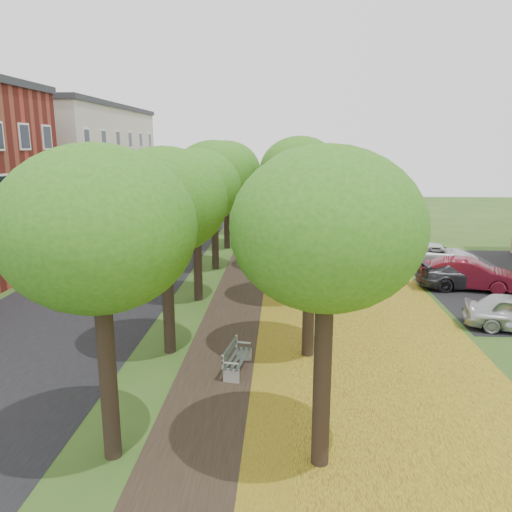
# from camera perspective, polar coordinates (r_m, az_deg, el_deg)

# --- Properties ---
(ground) EXTENTS (120.00, 120.00, 0.00)m
(ground) POSITION_cam_1_polar(r_m,az_deg,el_deg) (12.52, -5.64, -22.06)
(ground) COLOR #2D4C19
(ground) RESTS_ON ground
(street_asphalt) EXTENTS (8.00, 70.00, 0.01)m
(street_asphalt) POSITION_cam_1_polar(r_m,az_deg,el_deg) (27.72, -16.40, -2.73)
(street_asphalt) COLOR black
(street_asphalt) RESTS_ON ground
(footpath) EXTENTS (3.20, 70.00, 0.01)m
(footpath) POSITION_cam_1_polar(r_m,az_deg,el_deg) (26.20, -0.72, -3.09)
(footpath) COLOR black
(footpath) RESTS_ON ground
(leaf_verge) EXTENTS (7.50, 70.00, 0.01)m
(leaf_verge) POSITION_cam_1_polar(r_m,az_deg,el_deg) (26.35, 10.21, -3.20)
(leaf_verge) COLOR gold
(leaf_verge) RESTS_ON ground
(parking_lot) EXTENTS (9.00, 16.00, 0.01)m
(parking_lot) POSITION_cam_1_polar(r_m,az_deg,el_deg) (29.57, 26.56, -2.62)
(parking_lot) COLOR black
(parking_lot) RESTS_ON ground
(tree_row_west) EXTENTS (4.28, 34.28, 7.10)m
(tree_row_west) POSITION_cam_1_polar(r_m,az_deg,el_deg) (25.53, -5.74, 8.41)
(tree_row_west) COLOR black
(tree_row_west) RESTS_ON ground
(tree_row_east) EXTENTS (4.28, 34.28, 7.10)m
(tree_row_east) POSITION_cam_1_polar(r_m,az_deg,el_deg) (25.24, 5.21, 8.37)
(tree_row_east) COLOR black
(tree_row_east) RESTS_ON ground
(building_cream) EXTENTS (10.30, 20.30, 10.40)m
(building_cream) POSITION_cam_1_polar(r_m,az_deg,el_deg) (47.07, -20.60, 9.56)
(building_cream) COLOR beige
(building_cream) RESTS_ON ground
(bench) EXTENTS (0.81, 1.87, 0.85)m
(bench) POSITION_cam_1_polar(r_m,az_deg,el_deg) (16.27, -2.29, -11.56)
(bench) COLOR #29332D
(bench) RESTS_ON ground
(car_red) EXTENTS (4.90, 2.83, 1.53)m
(car_red) POSITION_cam_1_polar(r_m,az_deg,el_deg) (27.13, 23.08, -1.91)
(car_red) COLOR maroon
(car_red) RESTS_ON ground
(car_grey) EXTENTS (5.05, 2.38, 1.43)m
(car_grey) POSITION_cam_1_polar(r_m,az_deg,el_deg) (27.32, 22.93, -1.91)
(car_grey) COLOR #2D2D32
(car_grey) RESTS_ON ground
(car_white) EXTENTS (4.75, 2.41, 1.29)m
(car_white) POSITION_cam_1_polar(r_m,az_deg,el_deg) (31.90, 20.00, 0.18)
(car_white) COLOR silver
(car_white) RESTS_ON ground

